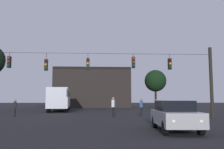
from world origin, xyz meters
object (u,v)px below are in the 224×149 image
(pedestrian_near_bus, at_px, (157,108))
(city_bus, at_px, (60,97))
(tree_left_silhouette, at_px, (155,81))
(pedestrian_crossing_center, at_px, (141,106))
(pedestrian_crossing_left, at_px, (113,106))
(car_near_right, at_px, (175,115))
(pedestrian_crossing_right, at_px, (15,107))

(pedestrian_near_bus, bearing_deg, city_bus, 125.49)
(city_bus, xyz_separation_m, tree_left_silhouette, (16.39, 12.90, 3.30))
(city_bus, height_order, pedestrian_crossing_center, city_bus)
(pedestrian_crossing_left, height_order, pedestrian_crossing_center, pedestrian_crossing_left)
(car_near_right, bearing_deg, pedestrian_crossing_right, 137.12)
(pedestrian_crossing_center, bearing_deg, car_near_right, -90.93)
(pedestrian_crossing_left, distance_m, pedestrian_crossing_center, 2.86)
(pedestrian_crossing_center, xyz_separation_m, pedestrian_crossing_right, (-11.77, 0.17, -0.06))
(city_bus, relative_size, pedestrian_crossing_center, 6.70)
(pedestrian_crossing_left, relative_size, tree_left_silhouette, 0.24)
(pedestrian_crossing_center, bearing_deg, pedestrian_crossing_right, 179.18)
(pedestrian_crossing_left, bearing_deg, tree_left_silhouette, 68.53)
(car_near_right, height_order, pedestrian_crossing_right, pedestrian_crossing_right)
(pedestrian_crossing_center, height_order, pedestrian_near_bus, pedestrian_crossing_center)
(pedestrian_crossing_right, height_order, tree_left_silhouette, tree_left_silhouette)
(pedestrian_crossing_center, xyz_separation_m, pedestrian_near_bus, (0.68, -3.18, -0.06))
(pedestrian_crossing_center, distance_m, pedestrian_near_bus, 3.25)
(car_near_right, distance_m, pedestrian_crossing_left, 10.03)
(pedestrian_crossing_left, height_order, pedestrian_near_bus, pedestrian_crossing_left)
(car_near_right, relative_size, pedestrian_crossing_right, 2.81)
(city_bus, relative_size, pedestrian_crossing_right, 7.11)
(city_bus, xyz_separation_m, car_near_right, (9.20, -21.53, -1.07))
(pedestrian_crossing_left, distance_m, pedestrian_near_bus, 4.09)
(car_near_right, height_order, pedestrian_near_bus, pedestrian_near_bus)
(city_bus, height_order, car_near_right, city_bus)
(pedestrian_crossing_left, distance_m, tree_left_silhouette, 26.90)
(car_near_right, height_order, tree_left_silhouette, tree_left_silhouette)
(city_bus, distance_m, pedestrian_crossing_center, 14.43)
(car_near_right, xyz_separation_m, pedestrian_crossing_left, (-2.54, 9.70, 0.22))
(pedestrian_crossing_left, bearing_deg, pedestrian_crossing_center, 18.36)
(pedestrian_crossing_center, bearing_deg, city_bus, 130.62)
(pedestrian_crossing_right, relative_size, pedestrian_near_bus, 1.00)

